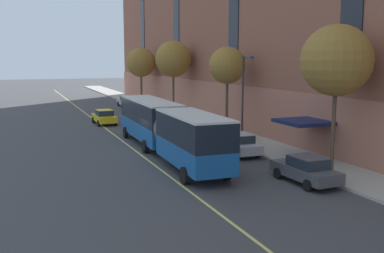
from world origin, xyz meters
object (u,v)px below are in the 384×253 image
object	(u,v)px
parked_car_darkgray_1	(306,170)
taxi_cab	(104,117)
parked_car_silver_0	(194,127)
fire_hydrant	(170,115)
street_tree_mid_block	(227,66)
parked_car_darkgray_5	(172,119)
street_tree_far_uptown	(173,59)
parked_car_silver_4	(238,144)
parked_car_darkgray_6	(138,106)
street_lamp	(244,91)
city_bus	(165,126)
street_tree_far_downtown	(141,62)
street_tree_near_corner	(336,61)
parked_car_silver_3	(127,101)

from	to	relation	value
parked_car_darkgray_1	taxi_cab	world-z (taller)	same
parked_car_silver_0	fire_hydrant	size ratio (longest dim) A/B	6.28
street_tree_mid_block	parked_car_darkgray_5	bearing A→B (deg)	110.02
street_tree_far_uptown	taxi_cab	bearing A→B (deg)	-160.09
taxi_cab	fire_hydrant	size ratio (longest dim) A/B	6.27
parked_car_silver_4	parked_car_darkgray_6	bearing A→B (deg)	89.85
parked_car_darkgray_6	street_tree_far_uptown	bearing A→B (deg)	-66.65
parked_car_darkgray_1	street_lamp	bearing A→B (deg)	80.53
parked_car_silver_4	parked_car_darkgray_5	bearing A→B (deg)	89.66
parked_car_silver_0	street_tree_mid_block	distance (m)	6.29
taxi_cab	street_lamp	size ratio (longest dim) A/B	0.64
parked_car_darkgray_5	street_tree_mid_block	xyz separation A→B (m)	(2.70, -7.41, 5.53)
city_bus	street_tree_far_downtown	xyz separation A→B (m)	(7.74, 34.92, 4.25)
parked_car_darkgray_1	street_tree_far_uptown	distance (m)	31.19
parked_car_darkgray_1	street_tree_far_downtown	world-z (taller)	street_tree_far_downtown
taxi_cab	parked_car_darkgray_1	bearing A→B (deg)	-77.17
parked_car_silver_0	parked_car_darkgray_6	world-z (taller)	same
parked_car_silver_4	fire_hydrant	world-z (taller)	parked_car_silver_4
taxi_cab	parked_car_darkgray_6	bearing A→B (deg)	56.70
parked_car_darkgray_1	parked_car_darkgray_6	xyz separation A→B (m)	(0.08, 36.74, -0.00)
parked_car_silver_4	taxi_cab	xyz separation A→B (m)	(-6.19, 18.95, -0.00)
city_bus	street_tree_mid_block	distance (m)	10.51
taxi_cab	street_tree_far_uptown	size ratio (longest dim) A/B	0.51
fire_hydrant	parked_car_silver_0	bearing A→B (deg)	-97.82
parked_car_darkgray_5	street_tree_near_corner	distance (m)	22.98
parked_car_silver_3	parked_car_darkgray_6	size ratio (longest dim) A/B	1.02
parked_car_darkgray_1	parked_car_silver_3	xyz separation A→B (m)	(0.14, 43.57, -0.00)
taxi_cab	street_tree_near_corner	distance (m)	28.10
parked_car_silver_0	street_tree_far_uptown	bearing A→B (deg)	78.65
parked_car_silver_4	street_lamp	distance (m)	4.79
parked_car_darkgray_1	street_lamp	xyz separation A→B (m)	(1.80, 10.78, 3.65)
street_tree_near_corner	street_tree_mid_block	world-z (taller)	street_tree_near_corner
city_bus	taxi_cab	world-z (taller)	city_bus
street_tree_far_uptown	fire_hydrant	xyz separation A→B (m)	(-1.09, -1.86, -6.39)
parked_car_silver_0	parked_car_darkgray_1	size ratio (longest dim) A/B	1.00
city_bus	street_tree_far_uptown	world-z (taller)	street_tree_far_uptown
city_bus	parked_car_darkgray_1	xyz separation A→B (m)	(4.94, -10.13, -1.33)
parked_car_darkgray_5	street_tree_far_downtown	distance (m)	22.64
parked_car_silver_0	street_tree_far_uptown	distance (m)	14.77
street_tree_near_corner	street_lamp	distance (m)	9.85
street_tree_near_corner	parked_car_silver_4	bearing A→B (deg)	111.79
parked_car_darkgray_1	street_tree_mid_block	world-z (taller)	street_tree_mid_block
street_tree_mid_block	parked_car_silver_4	bearing A→B (deg)	-110.13
parked_car_silver_4	street_lamp	xyz separation A→B (m)	(1.80, 2.53, 3.65)
taxi_cab	fire_hydrant	bearing A→B (deg)	10.00
parked_car_darkgray_6	street_tree_mid_block	bearing A→B (deg)	-82.59
city_bus	parked_car_silver_0	xyz separation A→B (m)	(5.09, 7.14, -1.33)
street_tree_near_corner	street_tree_far_downtown	bearing A→B (deg)	90.00
parked_car_silver_4	street_tree_near_corner	world-z (taller)	street_tree_near_corner
city_bus	parked_car_silver_3	distance (m)	33.86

